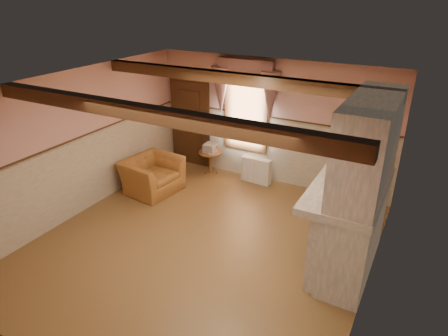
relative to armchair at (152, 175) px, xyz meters
The scene contains 26 objects.
floor 2.39m from the armchair, 31.07° to the right, with size 5.50×6.00×0.01m, color brown.
ceiling 3.38m from the armchair, 31.07° to the right, with size 5.50×6.00×0.01m, color silver.
wall_back 2.88m from the armchair, 41.35° to the left, with size 5.50×0.02×2.80m, color #CF968F.
wall_front 4.79m from the armchair, 64.38° to the right, with size 5.50×0.02×2.80m, color #CF968F.
wall_left 1.75m from the armchair, 120.78° to the right, with size 0.02×6.00×2.80m, color #CF968F.
wall_right 5.03m from the armchair, 14.33° to the right, with size 0.02×6.00×2.80m, color #CF968F.
wainscot 2.39m from the armchair, 31.07° to the right, with size 5.50×6.00×1.50m, color beige, non-canonical shape.
chair_rail 2.62m from the armchair, 31.07° to the right, with size 5.50×6.00×0.08m, color black, non-canonical shape.
firebox 4.07m from the armchair, ahead, with size 0.20×0.95×0.90m, color black.
armchair is the anchor object (origin of this frame).
side_table 1.59m from the armchair, 65.77° to the left, with size 0.57×0.57×0.55m, color brown.
book_stack 1.60m from the armchair, 66.07° to the left, with size 0.26×0.32×0.20m, color #B7AD8C.
radiator 2.37m from the armchair, 38.78° to the left, with size 0.70×0.18×0.60m, color silver.
bowl 4.44m from the armchair, ahead, with size 0.38×0.38×0.09m, color brown.
mantel_clock 4.42m from the armchair, ahead, with size 0.14×0.24×0.20m, color black.
oil_lamp 4.43m from the armchair, ahead, with size 0.11×0.11×0.28m, color gold.
candle_red 4.58m from the armchair, 16.16° to the right, with size 0.06×0.06×0.16m, color maroon.
jar_yellow 4.58m from the armchair, 16.42° to the right, with size 0.06×0.06×0.12m, color gold.
fireplace 4.61m from the armchair, ahead, with size 0.85×2.00×2.80m, color gray.
mantel 4.42m from the armchair, ahead, with size 1.05×2.05×0.12m, color gray.
overmantel_mirror 4.43m from the armchair, ahead, with size 0.06×1.44×1.04m, color silver.
door 1.85m from the armchair, 92.54° to the left, with size 1.10×0.10×2.10m, color black.
window 2.59m from the armchair, 50.88° to the left, with size 1.06×0.08×2.02m, color white.
window_drapes 2.88m from the armchair, 49.40° to the left, with size 1.30×0.14×1.40m, color gray.
ceiling_beam_front 3.92m from the armchair, 50.09° to the right, with size 5.50×0.18×0.20m, color black.
ceiling_beam_back 3.08m from the armchair, ahead, with size 5.50×0.18×0.20m, color black.
Camera 1 is at (3.13, -4.99, 4.14)m, focal length 32.00 mm.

